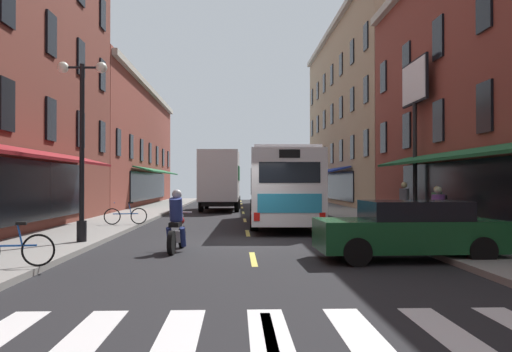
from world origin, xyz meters
name	(u,v)px	position (x,y,z in m)	size (l,w,h in m)	color
ground_plane	(250,244)	(0.00, 0.00, -0.05)	(34.80, 80.00, 0.10)	black
lane_centre_dashes	(250,243)	(0.00, -0.25, 0.00)	(0.14, 73.90, 0.01)	#DBCC4C
crosswalk_near	(270,338)	(0.00, -10.00, 0.00)	(7.10, 2.80, 0.01)	silver
sidewalk_left	(55,241)	(-5.90, 0.00, 0.07)	(3.00, 80.00, 0.14)	gray
sidewalk_right	(439,239)	(5.90, 0.00, 0.07)	(3.00, 80.00, 0.14)	gray
billboard_sign	(415,99)	(7.05, 5.61, 5.35)	(0.40, 2.98, 6.82)	black
transit_bus	(280,187)	(1.52, 6.92, 1.66)	(2.88, 11.15, 3.17)	silver
box_truck	(220,180)	(-1.45, 18.28, 1.96)	(2.61, 7.41, 3.80)	#B21E19
sedan_near	(224,196)	(-1.41, 26.69, 0.70)	(2.09, 4.47, 1.37)	maroon
sedan_mid	(408,230)	(3.68, -3.82, 0.72)	(4.28, 2.06, 1.41)	#144723
motorcycle_rider	(177,225)	(-2.00, -2.05, 0.71)	(0.63, 2.07, 1.66)	black
bicycle_near	(11,249)	(-4.95, -5.42, 0.50)	(1.70, 0.48, 0.91)	black
bicycle_mid	(126,215)	(-4.90, 5.42, 0.50)	(1.68, 0.56, 0.91)	black
pedestrian_near	(437,208)	(6.56, 1.86, 0.97)	(0.52, 0.46, 1.58)	#B29947
pedestrian_mid	(438,214)	(5.32, -1.43, 0.95)	(0.36, 0.36, 1.59)	black
pedestrian_far	(404,204)	(5.83, 3.21, 1.03)	(0.36, 0.36, 1.72)	black
street_lamp_twin	(82,142)	(-4.87, -0.82, 3.02)	(1.42, 0.32, 5.19)	black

